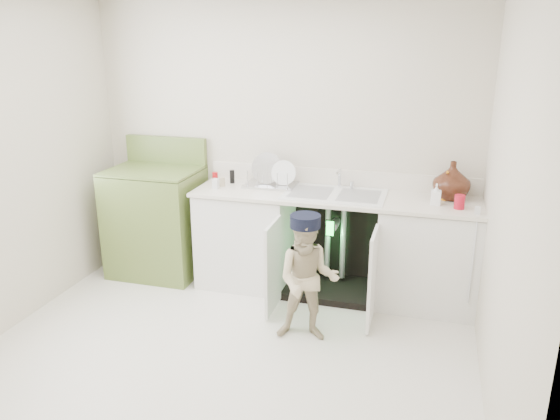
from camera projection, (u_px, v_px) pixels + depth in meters
The scene contains 5 objects.
ground at pixel (226, 353), 3.93m from camera, with size 3.50×3.50×0.00m, color silver.
room_shell at pixel (220, 186), 3.55m from camera, with size 6.00×5.50×1.26m.
counter_run at pixel (336, 242), 4.75m from camera, with size 2.44×1.02×1.21m.
avocado_stove at pixel (157, 220), 5.15m from camera, with size 0.82×0.65×1.27m.
repair_worker at pixel (308, 278), 3.99m from camera, with size 0.51×0.71×0.97m.
Camera 1 is at (1.31, -3.19, 2.19)m, focal length 35.00 mm.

